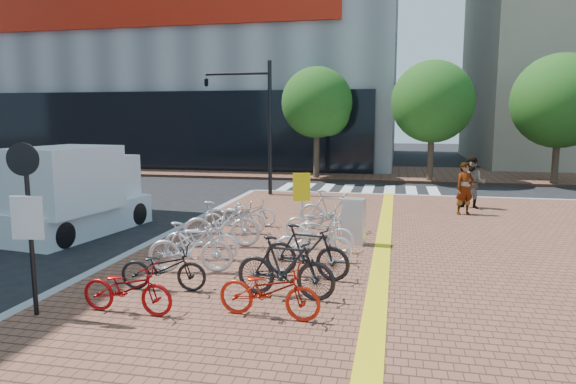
% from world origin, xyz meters
% --- Properties ---
extents(ground, '(120.00, 120.00, 0.00)m').
position_xyz_m(ground, '(0.00, 0.00, 0.00)').
color(ground, black).
rests_on(ground, ground).
extents(kerb_north, '(14.00, 0.25, 0.15)m').
position_xyz_m(kerb_north, '(3.00, 12.00, 0.08)').
color(kerb_north, gray).
rests_on(kerb_north, ground).
extents(far_sidewalk, '(70.00, 8.00, 0.15)m').
position_xyz_m(far_sidewalk, '(0.00, 21.00, 0.07)').
color(far_sidewalk, brown).
rests_on(far_sidewalk, ground).
extents(crosswalk, '(7.50, 4.00, 0.01)m').
position_xyz_m(crosswalk, '(0.50, 14.00, 0.01)').
color(crosswalk, silver).
rests_on(crosswalk, ground).
extents(street_trees, '(16.20, 4.60, 6.35)m').
position_xyz_m(street_trees, '(5.04, 17.45, 4.10)').
color(street_trees, '#38281E').
rests_on(street_trees, far_sidewalk).
extents(bike_0, '(1.65, 0.63, 0.86)m').
position_xyz_m(bike_0, '(-2.04, -2.64, 0.58)').
color(bike_0, '#9F0B0D').
rests_on(bike_0, sidewalk).
extents(bike_1, '(1.70, 0.74, 0.87)m').
position_xyz_m(bike_1, '(-1.97, -1.43, 0.58)').
color(bike_1, black).
rests_on(bike_1, sidewalk).
extents(bike_2, '(1.87, 0.83, 1.09)m').
position_xyz_m(bike_2, '(-1.91, -0.26, 0.69)').
color(bike_2, silver).
rests_on(bike_2, sidewalk).
extents(bike_3, '(1.82, 0.73, 0.94)m').
position_xyz_m(bike_3, '(-2.08, 0.77, 0.62)').
color(bike_3, white).
rests_on(bike_3, sidewalk).
extents(bike_4, '(2.02, 0.93, 1.17)m').
position_xyz_m(bike_4, '(-1.99, 1.93, 0.74)').
color(bike_4, silver).
rests_on(bike_4, sidewalk).
extents(bike_5, '(1.84, 0.96, 0.92)m').
position_xyz_m(bike_5, '(-2.14, 3.41, 0.61)').
color(bike_5, silver).
rests_on(bike_5, sidewalk).
extents(bike_6, '(1.67, 0.77, 0.85)m').
position_xyz_m(bike_6, '(-2.01, 4.46, 0.57)').
color(bike_6, silver).
rests_on(bike_6, sidewalk).
extents(bike_7, '(1.77, 0.74, 0.91)m').
position_xyz_m(bike_7, '(0.31, -2.32, 0.60)').
color(bike_7, '#B51E0C').
rests_on(bike_7, sidewalk).
extents(bike_8, '(1.92, 0.75, 1.13)m').
position_xyz_m(bike_8, '(0.37, -1.35, 0.71)').
color(bike_8, black).
rests_on(bike_8, sidewalk).
extents(bike_9, '(1.89, 0.83, 1.10)m').
position_xyz_m(bike_9, '(0.54, -0.14, 0.70)').
color(bike_9, black).
rests_on(bike_9, sidewalk).
extents(bike_10, '(1.80, 0.80, 0.92)m').
position_xyz_m(bike_10, '(0.49, 1.07, 0.61)').
color(bike_10, white).
rests_on(bike_10, sidewalk).
extents(bike_11, '(1.86, 0.94, 0.93)m').
position_xyz_m(bike_11, '(0.47, 2.13, 0.62)').
color(bike_11, white).
rests_on(bike_11, sidewalk).
extents(bike_12, '(1.80, 0.81, 0.92)m').
position_xyz_m(bike_12, '(0.26, 3.28, 0.61)').
color(bike_12, silver).
rests_on(bike_12, sidewalk).
extents(bike_13, '(2.00, 0.76, 1.17)m').
position_xyz_m(bike_13, '(0.49, 4.40, 0.74)').
color(bike_13, '#B2B1B6').
rests_on(bike_13, sidewalk).
extents(pedestrian_a, '(0.76, 0.65, 1.77)m').
position_xyz_m(pedestrian_a, '(4.56, 7.82, 1.03)').
color(pedestrian_a, gray).
rests_on(pedestrian_a, sidewalk).
extents(pedestrian_b, '(1.07, 0.94, 1.86)m').
position_xyz_m(pedestrian_b, '(4.97, 9.10, 1.08)').
color(pedestrian_b, '#4D5062').
rests_on(pedestrian_b, sidewalk).
extents(utility_box, '(0.60, 0.47, 1.19)m').
position_xyz_m(utility_box, '(1.25, 2.91, 0.75)').
color(utility_box, silver).
rests_on(utility_box, sidewalk).
extents(yellow_sign, '(0.47, 0.17, 1.76)m').
position_xyz_m(yellow_sign, '(-0.21, 3.48, 1.37)').
color(yellow_sign, '#B7B7BC').
rests_on(yellow_sign, sidewalk).
extents(notice_sign, '(0.53, 0.16, 2.86)m').
position_xyz_m(notice_sign, '(-3.50, -3.05, 1.95)').
color(notice_sign, black).
rests_on(notice_sign, sidewalk).
extents(traffic_light_pole, '(3.00, 1.16, 5.58)m').
position_xyz_m(traffic_light_pole, '(-4.27, 10.99, 4.00)').
color(traffic_light_pole, black).
rests_on(traffic_light_pole, sidewalk).
extents(box_truck, '(2.52, 4.70, 2.59)m').
position_xyz_m(box_truck, '(-6.84, 3.08, 1.22)').
color(box_truck, silver).
rests_on(box_truck, ground).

